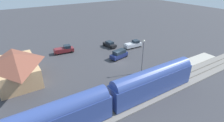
# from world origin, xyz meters

# --- Properties ---
(ground_plane) EXTENTS (200.00, 200.00, 0.00)m
(ground_plane) POSITION_xyz_m (0.00, 0.00, 0.00)
(ground_plane) COLOR #38383D
(railway_track) EXTENTS (4.80, 70.00, 0.30)m
(railway_track) POSITION_xyz_m (-14.00, 0.00, 0.09)
(railway_track) COLOR slate
(railway_track) RESTS_ON ground
(platform) EXTENTS (3.20, 46.00, 0.30)m
(platform) POSITION_xyz_m (-10.00, 0.00, 0.15)
(platform) COLOR #A8A399
(platform) RESTS_ON ground
(station_building) EXTENTS (12.59, 8.06, 5.89)m
(station_building) POSITION_xyz_m (4.00, 22.00, 3.06)
(station_building) COLOR tan
(station_building) RESTS_ON ground
(pedestrian_on_platform) EXTENTS (0.36, 0.36, 1.71)m
(pedestrian_on_platform) POSITION_xyz_m (-9.47, -3.31, 1.28)
(pedestrian_on_platform) COLOR brown
(pedestrian_on_platform) RESTS_ON platform
(suv_navy) EXTENTS (2.92, 5.20, 2.22)m
(suv_navy) POSITION_xyz_m (1.65, -1.31, 1.15)
(suv_navy) COLOR navy
(suv_navy) RESTS_ON ground
(pickup_maroon) EXTENTS (2.65, 5.61, 2.14)m
(pickup_maroon) POSITION_xyz_m (12.67, 9.63, 1.03)
(pickup_maroon) COLOR maroon
(pickup_maroon) RESTS_ON ground
(sedan_black) EXTENTS (4.70, 2.69, 1.74)m
(sedan_black) POSITION_xyz_m (9.79, -3.43, 0.88)
(sedan_black) COLOR black
(sedan_black) RESTS_ON ground
(pickup_silver) EXTENTS (2.10, 5.45, 2.14)m
(pickup_silver) POSITION_xyz_m (5.63, -9.11, 1.03)
(pickup_silver) COLOR silver
(pickup_silver) RESTS_ON ground
(light_pole_near_platform) EXTENTS (0.44, 0.44, 7.64)m
(light_pole_near_platform) POSITION_xyz_m (-7.20, -1.28, 4.82)
(light_pole_near_platform) COLOR #515156
(light_pole_near_platform) RESTS_ON ground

